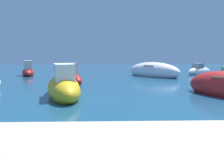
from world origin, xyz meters
TOP-DOWN VIEW (x-y plane):
  - moored_boat_0 at (2.35, 8.16)m, footprint 3.52×2.60m
  - moored_boat_1 at (-1.14, 13.44)m, footprint 5.13×5.55m
  - moored_boat_3 at (-13.36, 14.80)m, footprint 2.14×3.46m
  - moored_boat_4 at (-7.73, 3.74)m, footprint 2.77×4.95m
  - moored_boat_6 at (4.23, 15.62)m, footprint 3.60×2.98m
  - moored_boat_7 at (-8.08, 8.73)m, footprint 2.25×3.22m

SIDE VIEW (x-z plane):
  - moored_boat_0 at x=2.35m, z-range -0.22..0.76m
  - moored_boat_6 at x=4.23m, z-range -0.36..1.05m
  - moored_boat_7 at x=-8.08m, z-range -0.43..1.21m
  - moored_boat_3 at x=-13.36m, z-range -0.42..1.30m
  - moored_boat_4 at x=-7.73m, z-range -0.49..1.43m
  - moored_boat_1 at x=-1.14m, z-range -0.39..1.36m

